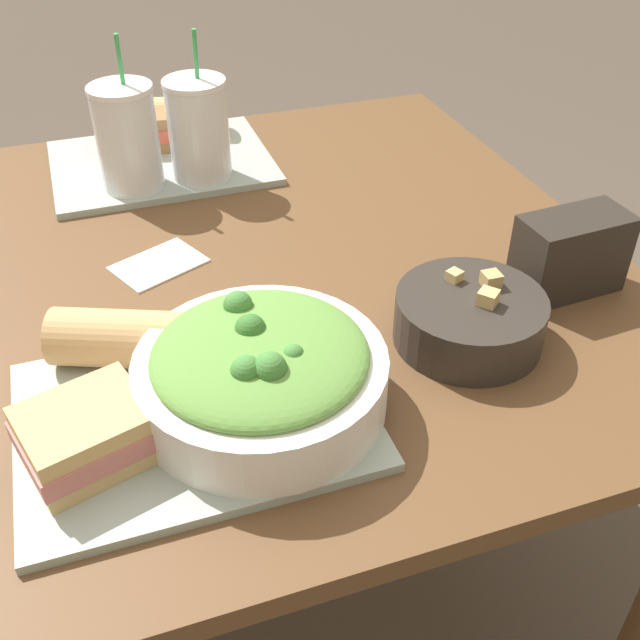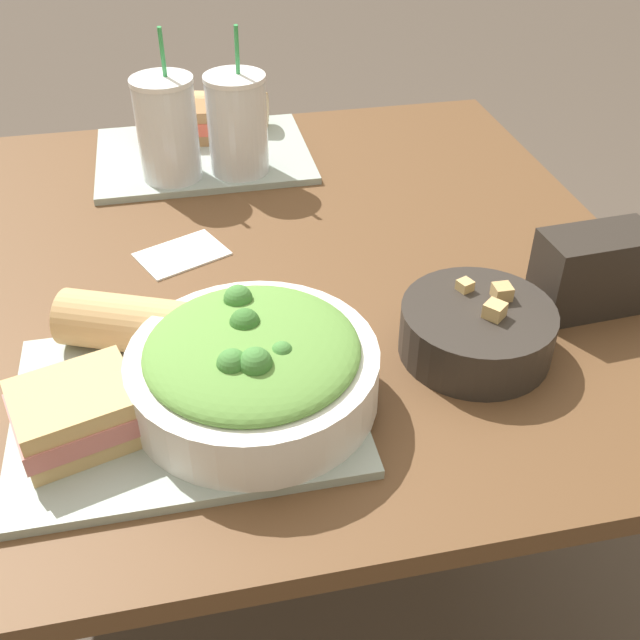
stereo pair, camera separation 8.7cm
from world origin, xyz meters
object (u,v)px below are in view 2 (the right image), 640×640
at_px(salad_bowl, 253,366).
at_px(drink_cup_dark, 168,132).
at_px(drink_cup_red, 238,127).
at_px(soup_bowl, 477,329).
at_px(chip_bag, 593,271).
at_px(baguette_far, 223,110).
at_px(baguette_near, 135,324).
at_px(napkin_folded, 182,254).
at_px(sandwich_far, 184,120).
at_px(sandwich_near, 77,413).

bearing_deg(salad_bowl, drink_cup_dark, 96.11).
bearing_deg(drink_cup_red, soup_bowl, -67.49).
bearing_deg(chip_bag, drink_cup_dark, 133.67).
bearing_deg(salad_bowl, baguette_far, 86.62).
height_order(baguette_far, drink_cup_red, drink_cup_red).
distance_m(salad_bowl, soup_bowl, 0.28).
relative_size(baguette_near, drink_cup_dark, 0.76).
distance_m(salad_bowl, napkin_folded, 0.35).
height_order(salad_bowl, drink_cup_red, drink_cup_red).
relative_size(salad_bowl, drink_cup_red, 1.12).
relative_size(soup_bowl, chip_bag, 1.23).
bearing_deg(sandwich_far, baguette_near, -88.59).
relative_size(salad_bowl, sandwich_far, 1.84).
height_order(drink_cup_red, chip_bag, drink_cup_red).
bearing_deg(sandwich_far, baguette_far, 31.63).
relative_size(sandwich_near, drink_cup_red, 0.62).
bearing_deg(baguette_far, salad_bowl, -168.03).
bearing_deg(chip_bag, baguette_far, 117.82).
relative_size(baguette_far, napkin_folded, 1.27).
xyz_separation_m(baguette_far, chip_bag, (0.42, -0.68, 0.01)).
distance_m(drink_cup_red, napkin_folded, 0.28).
bearing_deg(baguette_far, drink_cup_dark, 166.38).
relative_size(baguette_far, drink_cup_red, 0.76).
bearing_deg(drink_cup_red, drink_cup_dark, 180.00).
bearing_deg(salad_bowl, soup_bowl, 8.17).
distance_m(soup_bowl, baguette_near, 0.41).
xyz_separation_m(soup_bowl, sandwich_far, (-0.31, 0.71, 0.01)).
bearing_deg(drink_cup_red, baguette_near, -111.41).
bearing_deg(sandwich_near, sandwich_far, 61.35).
bearing_deg(sandwich_near, drink_cup_red, 51.06).
relative_size(sandwich_near, baguette_far, 0.82).
bearing_deg(drink_cup_red, baguette_far, 92.50).
xyz_separation_m(sandwich_near, sandwich_far, (0.16, 0.77, -0.00)).
relative_size(sandwich_far, chip_bag, 1.00).
distance_m(sandwich_far, chip_bag, 0.81).
bearing_deg(salad_bowl, napkin_folded, 100.52).
bearing_deg(sandwich_far, drink_cup_red, -52.85).
relative_size(salad_bowl, chip_bag, 1.83).
bearing_deg(soup_bowl, sandwich_far, 113.57).
height_order(sandwich_near, chip_bag, chip_bag).
relative_size(salad_bowl, sandwich_near, 1.81).
xyz_separation_m(baguette_near, sandwich_far, (0.10, 0.63, -0.00)).
bearing_deg(napkin_folded, drink_cup_dark, 89.76).
bearing_deg(baguette_near, baguette_far, 7.88).
bearing_deg(sandwich_far, sandwich_near, -91.48).
bearing_deg(baguette_far, baguette_near, -179.37).
distance_m(soup_bowl, drink_cup_red, 0.59).
xyz_separation_m(soup_bowl, sandwich_near, (-0.47, -0.06, 0.01)).
height_order(baguette_near, napkin_folded, baguette_near).
height_order(baguette_near, drink_cup_dark, drink_cup_dark).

